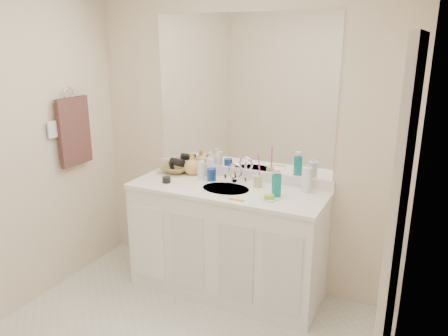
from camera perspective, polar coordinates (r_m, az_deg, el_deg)
The scene contains 27 objects.
wall_back at distance 3.49m, azimuth 2.33°, elevation 3.75°, with size 2.60×0.02×2.40m, color beige.
wall_right at distance 1.98m, azimuth 22.39°, elevation -7.90°, with size 0.02×2.60×2.40m, color beige.
vanity_cabinet at distance 3.51m, azimuth 0.36°, elevation -9.60°, with size 1.50×0.55×0.85m, color white.
countertop at distance 3.34m, azimuth 0.37°, elevation -2.82°, with size 1.52×0.57×0.03m, color white.
backsplash at distance 3.55m, azimuth 2.18°, elevation -0.71°, with size 1.52×0.03×0.08m, color white.
sink_basin at distance 3.32m, azimuth 0.23°, elevation -2.87°, with size 0.37×0.37×0.02m, color #BCB1A4.
faucet at distance 3.45m, azimuth 1.52°, elevation -0.92°, with size 0.02×0.02×0.11m, color silver.
mirror at distance 3.42m, azimuth 2.36°, elevation 9.62°, with size 1.48×0.01×1.20m, color white.
blue_mug at distance 3.49m, azimuth -1.63°, elevation -0.85°, with size 0.07×0.07×0.10m, color navy.
tan_cup at distance 3.35m, azimuth 4.43°, elevation -1.73°, with size 0.06×0.06×0.09m, color beige.
toothbrush at distance 3.32m, azimuth 4.63°, elevation -0.01°, with size 0.01×0.01×0.21m, color #E53CA4.
mouthwash_bottle at distance 3.16m, azimuth 6.87°, elevation -2.22°, with size 0.07×0.07×0.16m, color #0A8282.
clear_pump_bottle at distance 3.28m, azimuth 10.73°, elevation -1.50°, with size 0.07×0.07×0.19m, color white.
soap_dish at distance 3.10m, azimuth 5.89°, elevation -4.07°, with size 0.10×0.08×0.01m, color white.
green_soap at distance 3.09m, azimuth 5.90°, elevation -3.75°, with size 0.07×0.05×0.03m, color #94BD2E.
orange_comb at distance 3.08m, azimuth 1.59°, elevation -4.16°, with size 0.12×0.03×0.01m, color orange.
dark_jar at distance 3.47m, azimuth -7.52°, elevation -1.52°, with size 0.07×0.07×0.05m, color black.
extra_white_bottle at distance 3.51m, azimuth -2.96°, elevation -0.31°, with size 0.05×0.05×0.15m, color white.
soap_bottle_white at distance 3.59m, azimuth -1.82°, elevation 0.55°, with size 0.08×0.08×0.20m, color white.
soap_bottle_cream at distance 3.60m, azimuth -2.84°, elevation 0.20°, with size 0.07×0.07×0.16m, color #FCEDCE.
soap_bottle_yellow at distance 3.64m, azimuth -4.18°, elevation 0.54°, with size 0.14×0.14×0.18m, color #DCAD55.
wicker_basket at distance 3.73m, azimuth -6.34°, elevation -0.07°, with size 0.26×0.26×0.06m, color olive.
hair_dryer at distance 3.70m, azimuth -6.10°, elevation 0.76°, with size 0.06×0.06×0.13m, color black.
towel_ring at distance 3.71m, azimuth -19.63°, elevation 9.09°, with size 0.11×0.11×0.01m, color silver.
hand_towel at distance 3.74m, azimuth -18.97°, elevation 4.54°, with size 0.04×0.32×0.55m, color #311C1A.
switch_plate at distance 3.61m, azimuth -21.50°, elevation 4.68°, with size 0.01×0.09×0.13m, color white.
door at distance 1.81m, azimuth 20.54°, elevation -17.37°, with size 0.02×0.82×2.00m, color silver.
Camera 1 is at (1.35, -1.82, 1.98)m, focal length 35.00 mm.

